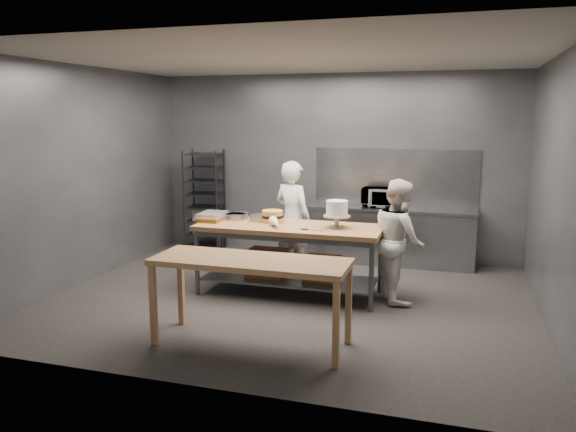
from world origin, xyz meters
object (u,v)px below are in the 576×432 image
Objects in this scene: work_table at (289,251)px; microwave at (380,197)px; speed_rack at (205,202)px; chef_right at (399,240)px; chef_behind at (293,219)px; layer_cake at (272,216)px; near_counter at (251,267)px; frosted_cake_stand at (337,210)px.

microwave is at bearing 65.26° from work_table.
speed_rack reaches higher than chef_right.
chef_behind is 0.70m from layer_cake.
speed_rack reaches higher than near_counter.
microwave is (0.78, 3.67, 0.24)m from near_counter.
work_table is 1.41m from chef_right.
chef_right reaches higher than layer_cake.
microwave is at bearing 77.94° from near_counter.
speed_rack is (-2.09, 1.87, 0.28)m from work_table.
chef_behind is at bearing 103.63° from work_table.
chef_behind is at bearing 96.93° from near_counter.
frosted_cake_stand is at bearing 77.12° from chef_right.
frosted_cake_stand is at bearing 0.20° from work_table.
work_table is 1.20× the size of near_counter.
near_counter is at bearing -58.42° from speed_rack.
layer_cake is (-0.90, 0.11, -0.14)m from frosted_cake_stand.
layer_cake is (1.82, -1.75, 0.14)m from speed_rack.
chef_behind reaches higher than microwave.
chef_behind is (-0.19, 0.79, 0.27)m from work_table.
frosted_cake_stand is (0.63, 0.00, 0.57)m from work_table.
chef_behind is at bearing -133.21° from microwave.
chef_right is 1.87m from microwave.
near_counter is 1.14× the size of speed_rack.
chef_behind reaches higher than frosted_cake_stand.
layer_cake is at bearing 101.83° from near_counter.
microwave is (0.90, 1.95, 0.48)m from work_table.
near_counter is 1.88m from layer_cake.
microwave is (2.99, 0.08, 0.19)m from speed_rack.
work_table is at bearing 71.95° from chef_right.
near_counter is at bearing 120.08° from chef_behind.
near_counter is at bearing -86.22° from work_table.
frosted_cake_stand reaches higher than work_table.
near_counter is 3.76m from microwave.
work_table is at bearing -41.76° from speed_rack.
work_table is 6.90× the size of frosted_cake_stand.
near_counter is 3.69× the size of microwave.
speed_rack reaches higher than work_table.
chef_right is at bearing -178.49° from chef_behind.
layer_cake is at bearing 172.93° from frosted_cake_stand.
chef_right is at bearing 11.83° from frosted_cake_stand.
near_counter is at bearing -102.06° from microwave.
near_counter is 7.20× the size of layer_cake.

